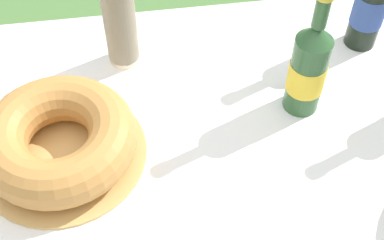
{
  "coord_description": "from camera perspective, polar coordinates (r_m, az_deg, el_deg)",
  "views": [
    {
      "loc": [
        0.0,
        -0.53,
        1.62
      ],
      "look_at": [
        0.1,
        0.13,
        0.8
      ],
      "focal_mm": 50.0,
      "sensor_mm": 36.0,
      "label": 1
    }
  ],
  "objects": [
    {
      "name": "tablecloth",
      "position": [
        1.03,
        -4.41,
        -8.88
      ],
      "size": [
        1.83,
        1.1,
        0.1
      ],
      "color": "white",
      "rests_on": "garden_table"
    },
    {
      "name": "juice_bottle_red",
      "position": [
        1.28,
        18.57,
        11.97
      ],
      "size": [
        0.07,
        0.07,
        0.33
      ],
      "color": "black",
      "rests_on": "tablecloth"
    },
    {
      "name": "garden_table",
      "position": [
        1.08,
        -4.25,
        -10.22
      ],
      "size": [
        1.82,
        1.09,
        0.74
      ],
      "color": "#A87A47",
      "rests_on": "ground_plane"
    },
    {
      "name": "cup_stack",
      "position": [
        1.19,
        -7.8,
        10.36
      ],
      "size": [
        0.07,
        0.07,
        0.23
      ],
      "color": "beige",
      "rests_on": "tablecloth"
    },
    {
      "name": "bundt_cake",
      "position": [
        1.07,
        -14.12,
        -2.08
      ],
      "size": [
        0.34,
        0.34,
        0.1
      ],
      "color": "tan",
      "rests_on": "tablecloth"
    },
    {
      "name": "cider_bottle_green",
      "position": [
        1.1,
        12.21,
        5.43
      ],
      "size": [
        0.08,
        0.08,
        0.3
      ],
      "color": "#2D562D",
      "rests_on": "tablecloth"
    }
  ]
}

